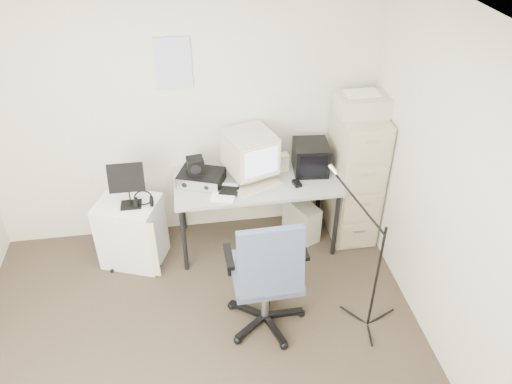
{
  "coord_description": "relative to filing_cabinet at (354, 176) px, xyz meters",
  "views": [
    {
      "loc": [
        0.05,
        -2.3,
        3.27
      ],
      "look_at": [
        0.55,
        0.95,
        0.95
      ],
      "focal_mm": 35.0,
      "sensor_mm": 36.0,
      "label": 1
    }
  ],
  "objects": [
    {
      "name": "floor",
      "position": [
        -1.58,
        -1.48,
        -0.66
      ],
      "size": [
        3.6,
        3.6,
        0.01
      ],
      "primitive_type": "cube",
      "color": "#362E23",
      "rests_on": "ground"
    },
    {
      "name": "ceiling",
      "position": [
        -1.58,
        -1.48,
        1.85
      ],
      "size": [
        3.6,
        3.6,
        0.01
      ],
      "primitive_type": "cube",
      "color": "white",
      "rests_on": "ground"
    },
    {
      "name": "wall_back",
      "position": [
        -1.58,
        0.32,
        0.6
      ],
      "size": [
        3.6,
        0.02,
        2.5
      ],
      "primitive_type": "cube",
      "color": "beige",
      "rests_on": "ground"
    },
    {
      "name": "wall_right",
      "position": [
        0.22,
        -1.48,
        0.6
      ],
      "size": [
        0.02,
        3.6,
        2.5
      ],
      "primitive_type": "cube",
      "color": "beige",
      "rests_on": "ground"
    },
    {
      "name": "wall_calendar",
      "position": [
        -1.6,
        0.31,
        1.1
      ],
      "size": [
        0.3,
        0.02,
        0.44
      ],
      "primitive_type": "cube",
      "color": "white",
      "rests_on": "wall_back"
    },
    {
      "name": "filing_cabinet",
      "position": [
        0.0,
        0.0,
        0.0
      ],
      "size": [
        0.4,
        0.6,
        1.3
      ],
      "primitive_type": "cube",
      "color": "#C4B588",
      "rests_on": "floor"
    },
    {
      "name": "printer",
      "position": [
        0.0,
        0.03,
        0.73
      ],
      "size": [
        0.44,
        0.3,
        0.17
      ],
      "primitive_type": "cube",
      "rotation": [
        0.0,
        0.0,
        -0.01
      ],
      "color": "beige",
      "rests_on": "filing_cabinet"
    },
    {
      "name": "desk",
      "position": [
        -0.95,
        -0.03,
        -0.29
      ],
      "size": [
        1.5,
        0.7,
        0.73
      ],
      "primitive_type": "cube",
      "color": "#989988",
      "rests_on": "floor"
    },
    {
      "name": "crt_monitor",
      "position": [
        -1.0,
        0.04,
        0.3
      ],
      "size": [
        0.51,
        0.52,
        0.44
      ],
      "primitive_type": "cube",
      "rotation": [
        0.0,
        0.0,
        0.32
      ],
      "color": "beige",
      "rests_on": "desk"
    },
    {
      "name": "crt_tv",
      "position": [
        -0.43,
        0.05,
        0.22
      ],
      "size": [
        0.34,
        0.36,
        0.28
      ],
      "primitive_type": "cube",
      "rotation": [
        0.0,
        0.0,
        -0.09
      ],
      "color": "black",
      "rests_on": "desk"
    },
    {
      "name": "desk_speaker",
      "position": [
        -0.67,
        0.11,
        0.16
      ],
      "size": [
        0.1,
        0.1,
        0.17
      ],
      "primitive_type": "cube",
      "rotation": [
        0.0,
        0.0,
        0.09
      ],
      "color": "beige",
      "rests_on": "desk"
    },
    {
      "name": "keyboard",
      "position": [
        -0.95,
        -0.18,
        0.09
      ],
      "size": [
        0.46,
        0.32,
        0.02
      ],
      "primitive_type": "cube",
      "rotation": [
        0.0,
        0.0,
        0.42
      ],
      "color": "beige",
      "rests_on": "desk"
    },
    {
      "name": "mouse",
      "position": [
        -0.6,
        -0.17,
        0.1
      ],
      "size": [
        0.08,
        0.11,
        0.03
      ],
      "primitive_type": "cube",
      "rotation": [
        0.0,
        0.0,
        0.18
      ],
      "color": "black",
      "rests_on": "desk"
    },
    {
      "name": "radio_receiver",
      "position": [
        -1.45,
        -0.0,
        0.14
      ],
      "size": [
        0.46,
        0.4,
        0.11
      ],
      "primitive_type": "cube",
      "rotation": [
        0.0,
        0.0,
        -0.36
      ],
      "color": "black",
      "rests_on": "desk"
    },
    {
      "name": "radio_speaker",
      "position": [
        -1.49,
        0.01,
        0.26
      ],
      "size": [
        0.16,
        0.15,
        0.14
      ],
      "primitive_type": "cube",
      "rotation": [
        0.0,
        0.0,
        0.12
      ],
      "color": "black",
      "rests_on": "radio_receiver"
    },
    {
      "name": "papers",
      "position": [
        -1.26,
        -0.2,
        0.09
      ],
      "size": [
        0.27,
        0.32,
        0.02
      ],
      "primitive_type": "cube",
      "rotation": [
        0.0,
        0.0,
        -0.3
      ],
      "color": "white",
      "rests_on": "desk"
    },
    {
      "name": "pc_tower",
      "position": [
        -0.49,
        0.0,
        -0.46
      ],
      "size": [
        0.33,
        0.44,
        0.38
      ],
      "primitive_type": "cube",
      "rotation": [
        0.0,
        0.0,
        0.41
      ],
      "color": "beige",
      "rests_on": "floor"
    },
    {
      "name": "office_chair",
      "position": [
        -1.04,
        -1.05,
        -0.07
      ],
      "size": [
        0.68,
        0.68,
        1.15
      ],
      "primitive_type": "cube",
      "rotation": [
        0.0,
        0.0,
        0.02
      ],
      "color": "#3A425E",
      "rests_on": "floor"
    },
    {
      "name": "side_cart",
      "position": [
        -2.12,
        -0.11,
        -0.32
      ],
      "size": [
        0.64,
        0.58,
        0.66
      ],
      "primitive_type": "cube",
      "rotation": [
        0.0,
        0.0,
        -0.36
      ],
      "color": "white",
      "rests_on": "floor"
    },
    {
      "name": "music_stand",
      "position": [
        -2.08,
        -0.16,
        0.23
      ],
      "size": [
        0.33,
        0.22,
        0.44
      ],
      "primitive_type": "cube",
      "rotation": [
        0.0,
        0.0,
        0.2
      ],
      "color": "black",
      "rests_on": "side_cart"
    },
    {
      "name": "headphones",
      "position": [
        -1.96,
        -0.18,
        0.06
      ],
      "size": [
        0.2,
        0.2,
        0.03
      ],
      "primitive_type": "torus",
      "rotation": [
        0.0,
        0.0,
        -0.15
      ],
      "color": "black",
      "rests_on": "side_cart"
    },
    {
      "name": "mic_stand",
      "position": [
        -0.2,
        -1.21,
        0.02
      ],
      "size": [
        0.03,
        0.03,
        1.34
      ],
      "primitive_type": "cylinder",
      "rotation": [
        0.0,
        0.0,
        2.16
      ],
      "color": "black",
      "rests_on": "floor"
    }
  ]
}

